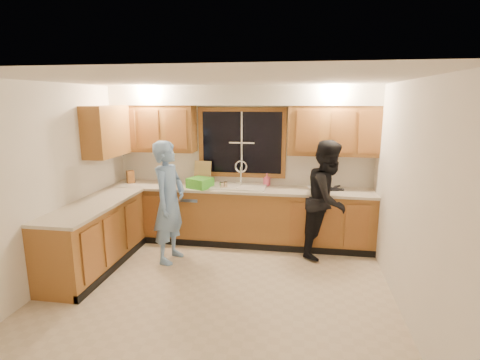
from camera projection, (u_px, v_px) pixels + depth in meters
name	position (u px, v px, depth m)	size (l,w,h in m)	color
floor	(218.00, 289.00, 4.61)	(4.20, 4.20, 0.00)	beige
ceiling	(215.00, 80.00, 4.08)	(4.20, 4.20, 0.00)	white
wall_back	(242.00, 164.00, 6.18)	(4.20, 4.20, 0.00)	white
wall_left	(52.00, 184.00, 4.67)	(3.80, 3.80, 0.00)	white
wall_right	(407.00, 198.00, 4.01)	(3.80, 3.80, 0.00)	white
base_cabinets_back	(239.00, 216.00, 6.06)	(4.20, 0.60, 0.88)	#9E652E
base_cabinets_left	(95.00, 237.00, 5.14)	(0.60, 1.90, 0.88)	#9E652E
countertop_back	(239.00, 189.00, 5.95)	(4.20, 0.63, 0.04)	beige
countertop_left	(93.00, 205.00, 5.04)	(0.63, 1.90, 0.04)	beige
upper_cabinets_left	(154.00, 128.00, 6.12)	(1.35, 0.33, 0.75)	#9E652E
upper_cabinets_right	(333.00, 131.00, 5.67)	(1.35, 0.33, 0.75)	#9E652E
upper_cabinets_return	(107.00, 131.00, 5.61)	(0.33, 0.90, 0.75)	#9E652E
soffit	(240.00, 95.00, 5.78)	(4.20, 0.35, 0.30)	white
window_frame	(242.00, 143.00, 6.09)	(1.44, 0.03, 1.14)	black
sink	(239.00, 191.00, 5.97)	(0.86, 0.52, 0.57)	white
dishwasher	(188.00, 215.00, 6.19)	(0.60, 0.56, 0.82)	white
stove	(70.00, 253.00, 4.58)	(0.58, 0.75, 0.90)	white
man	(169.00, 202.00, 5.29)	(0.63, 0.42, 1.74)	#719CD5
woman	(328.00, 199.00, 5.47)	(0.84, 0.65, 1.73)	black
knife_block	(130.00, 177.00, 6.25)	(0.11, 0.10, 0.21)	#9D5F2B
cutting_board	(203.00, 172.00, 6.17)	(0.29, 0.02, 0.38)	tan
dish_crate	(200.00, 183.00, 5.92)	(0.33, 0.31, 0.16)	green
soap_bottle	(267.00, 179.00, 6.06)	(0.09, 0.09, 0.20)	#F65D84
bowl	(316.00, 189.00, 5.75)	(0.23, 0.23, 0.06)	silver
can_left	(226.00, 185.00, 5.86)	(0.06, 0.06, 0.11)	beige
can_right	(222.00, 186.00, 5.82)	(0.06, 0.06, 0.11)	beige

